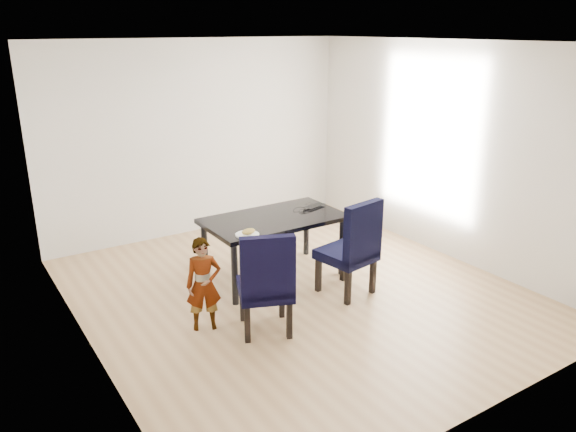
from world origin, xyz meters
TOP-DOWN VIEW (x-y plane):
  - floor at (0.00, 0.00)m, footprint 4.50×5.00m
  - ceiling at (0.00, 0.00)m, footprint 4.50×5.00m
  - wall_back at (0.00, 2.50)m, footprint 4.50×0.01m
  - wall_front at (0.00, -2.50)m, footprint 4.50×0.01m
  - wall_left at (-2.25, 0.00)m, footprint 0.01×5.00m
  - wall_right at (2.25, 0.00)m, footprint 0.01×5.00m
  - dining_table at (0.00, 0.50)m, footprint 1.60×0.90m
  - chair_left at (-0.72, -0.50)m, footprint 0.67×0.68m
  - chair_right at (0.46, -0.28)m, footprint 0.61×0.63m
  - child at (-1.20, -0.15)m, footprint 0.40×0.33m
  - plate at (-0.55, 0.15)m, footprint 0.27×0.27m
  - sandwich at (-0.54, 0.14)m, footprint 0.17×0.11m
  - laptop at (0.61, 0.60)m, footprint 0.33×0.25m
  - cable_tangle at (0.41, 0.46)m, footprint 0.17×0.17m

SIDE VIEW (x-z plane):
  - floor at x=0.00m, z-range -0.01..0.00m
  - dining_table at x=0.00m, z-range 0.00..0.75m
  - child at x=-1.20m, z-range 0.00..0.94m
  - chair_left at x=-0.72m, z-range 0.00..1.06m
  - chair_right at x=0.46m, z-range 0.00..1.10m
  - cable_tangle at x=0.41m, z-range 0.75..0.76m
  - plate at x=-0.55m, z-range 0.75..0.76m
  - laptop at x=0.61m, z-range 0.75..0.77m
  - sandwich at x=-0.54m, z-range 0.76..0.83m
  - wall_back at x=0.00m, z-range 0.00..2.70m
  - wall_front at x=0.00m, z-range 0.00..2.70m
  - wall_left at x=-2.25m, z-range 0.00..2.70m
  - wall_right at x=2.25m, z-range 0.00..2.70m
  - ceiling at x=0.00m, z-range 2.70..2.71m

